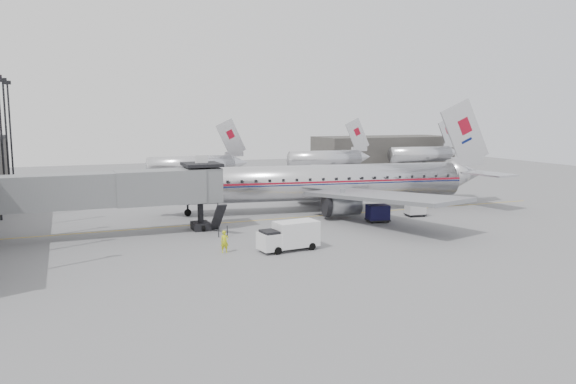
% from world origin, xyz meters
% --- Properties ---
extents(ground, '(160.00, 160.00, 0.00)m').
position_xyz_m(ground, '(0.00, 0.00, 0.00)').
color(ground, slate).
rests_on(ground, ground).
extents(hangar, '(30.00, 12.00, 6.00)m').
position_xyz_m(hangar, '(45.00, 60.00, 3.00)').
color(hangar, '#393734').
rests_on(hangar, ground).
extents(apron_line, '(60.00, 0.15, 0.01)m').
position_xyz_m(apron_line, '(3.00, 6.00, 0.01)').
color(apron_line, gold).
rests_on(apron_line, ground).
extents(jet_bridge, '(21.00, 6.20, 7.10)m').
position_xyz_m(jet_bridge, '(-16.66, 3.67, 4.18)').
color(jet_bridge, slate).
rests_on(jet_bridge, ground).
extents(distant_aircraft_near, '(16.39, 3.20, 10.26)m').
position_xyz_m(distant_aircraft_near, '(-1.79, 42.00, 2.73)').
color(distant_aircraft_near, silver).
rests_on(distant_aircraft_near, ground).
extents(distant_aircraft_mid, '(16.39, 3.20, 10.26)m').
position_xyz_m(distant_aircraft_mid, '(24.21, 46.00, 2.73)').
color(distant_aircraft_mid, silver).
rests_on(distant_aircraft_mid, ground).
extents(distant_aircraft_far, '(16.39, 3.20, 10.26)m').
position_xyz_m(distant_aircraft_far, '(48.21, 50.00, 2.73)').
color(distant_aircraft_far, silver).
rests_on(distant_aircraft_far, ground).
extents(airliner, '(40.50, 37.28, 12.85)m').
position_xyz_m(airliner, '(6.80, 8.88, 3.23)').
color(airliner, silver).
rests_on(airliner, ground).
extents(service_van, '(5.12, 2.43, 2.33)m').
position_xyz_m(service_van, '(-4.50, -7.13, 1.22)').
color(service_van, silver).
rests_on(service_van, ground).
extents(baggage_cart_navy, '(2.48, 2.04, 1.75)m').
position_xyz_m(baggage_cart_navy, '(8.41, 0.68, 0.93)').
color(baggage_cart_navy, black).
rests_on(baggage_cart_navy, ground).
extents(baggage_cart_white, '(2.16, 1.74, 1.56)m').
position_xyz_m(baggage_cart_white, '(13.87, 2.00, 0.83)').
color(baggage_cart_white, silver).
rests_on(baggage_cart_white, ground).
extents(ramp_worker, '(0.66, 0.44, 1.79)m').
position_xyz_m(ramp_worker, '(-9.59, -6.00, 0.90)').
color(ramp_worker, '#C4CF18').
rests_on(ramp_worker, ground).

